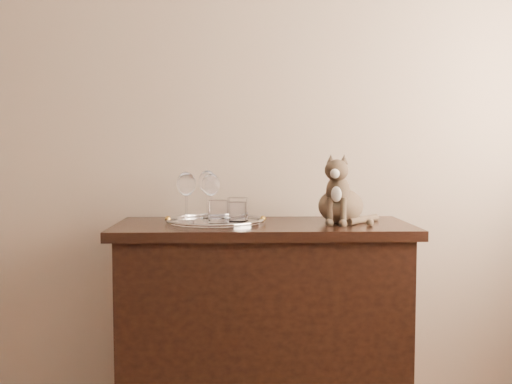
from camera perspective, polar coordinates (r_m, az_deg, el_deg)
wall_back at (r=2.67m, az=-12.68°, el=8.40°), size 4.00×0.10×2.70m
sideboard at (r=2.42m, az=0.70°, el=-13.20°), size 1.20×0.50×0.85m
tray at (r=2.35m, az=-4.06°, el=-3.02°), size 0.40×0.40×0.01m
wine_glass_b at (r=2.45m, az=-4.87°, el=-0.22°), size 0.08×0.08×0.20m
wine_glass_c at (r=2.32m, az=-6.99°, el=-0.51°), size 0.08×0.08×0.20m
wine_glass_d at (r=2.35m, az=-4.54°, el=-0.51°), size 0.07×0.07×0.20m
tumbler_a at (r=2.28m, az=-1.95°, el=-2.08°), size 0.07×0.07×0.08m
tumbler_b at (r=2.25m, az=-3.75°, el=-2.02°), size 0.08×0.08×0.09m
tumbler_c at (r=2.34m, az=-1.82°, el=-1.74°), size 0.09×0.09×0.10m
cat at (r=2.36m, az=8.49°, el=0.34°), size 0.35×0.34×0.28m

